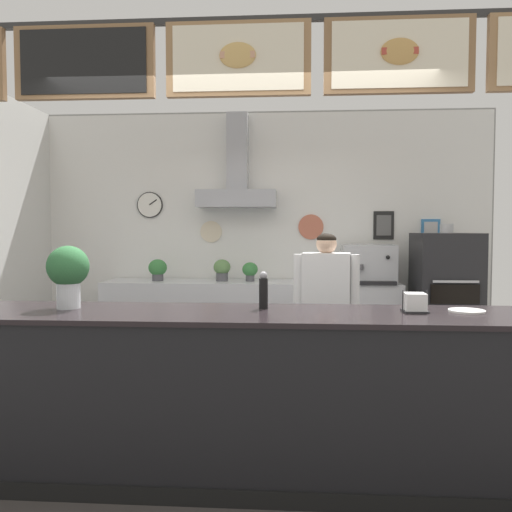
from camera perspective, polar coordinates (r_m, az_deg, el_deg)
The scene contains 15 objects.
ground_plane at distance 3.85m, azimuth -1.59°, elevation -20.18°, with size 6.62×6.62×0.00m, color #3F3A38.
back_wall_assembly at distance 6.09m, azimuth 0.58°, elevation 3.46°, with size 5.39×3.07×2.92m.
service_counter at distance 3.25m, azimuth -2.41°, elevation -15.06°, with size 4.76×0.73×1.02m.
back_prep_counter at distance 5.99m, azimuth -0.59°, elevation -7.23°, with size 3.36×0.63×0.92m.
pizza_oven at distance 5.96m, azimuth 20.17°, elevation -4.67°, with size 0.65×0.68×1.57m.
shop_worker at distance 4.52m, azimuth 7.74°, elevation -6.29°, with size 0.56×0.27×1.48m.
espresso_machine at distance 5.93m, azimuth 12.28°, elevation -0.85°, with size 0.58×0.55×0.42m.
potted_basil at distance 6.07m, azimuth -10.80°, elevation -1.40°, with size 0.21×0.21×0.25m.
potted_oregano at distance 5.96m, azimuth -3.77°, elevation -1.45°, with size 0.20×0.20×0.25m.
potted_thyme at distance 5.92m, azimuth -0.66°, elevation -1.61°, with size 0.18×0.18×0.22m.
potted_rosemary at distance 5.90m, azimuth 9.20°, elevation -1.74°, with size 0.15×0.15×0.21m.
pepper_grinder at distance 3.22m, azimuth 0.83°, elevation -3.82°, with size 0.06×0.06×0.23m.
basil_vase at distance 3.44m, azimuth -20.04°, elevation -1.74°, with size 0.26×0.26×0.39m.
napkin_holder at distance 3.26m, azimuth 17.14°, elevation -4.99°, with size 0.15×0.14×0.13m.
condiment_plate at distance 3.37m, azimuth 22.24°, elevation -5.62°, with size 0.21×0.21×0.01m.
Camera 1 is at (0.35, -3.52, 1.51)m, focal length 36.22 mm.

